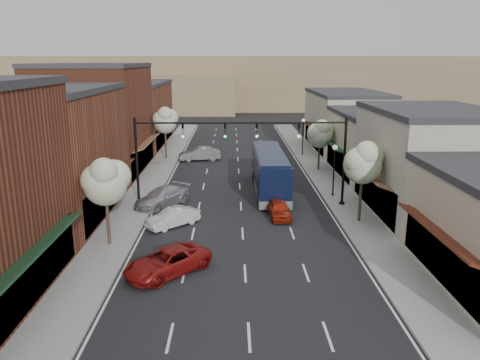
{
  "coord_description": "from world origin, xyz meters",
  "views": [
    {
      "loc": [
        -0.68,
        -27.23,
        11.21
      ],
      "look_at": [
        -0.07,
        7.75,
        2.2
      ],
      "focal_mm": 35.0,
      "sensor_mm": 36.0,
      "label": 1
    }
  ],
  "objects_px": {
    "lamp_post_near": "(334,162)",
    "red_hatchback": "(279,209)",
    "lamp_post_far": "(303,131)",
    "tree_right_far": "(320,133)",
    "parked_car_c": "(162,197)",
    "coach_bus": "(270,171)",
    "signal_mast_right": "(314,148)",
    "tree_right_near": "(364,162)",
    "tree_left_far": "(165,120)",
    "parked_car_b": "(173,217)",
    "parked_car_a": "(167,262)",
    "signal_mast_left": "(167,149)",
    "tree_left_near": "(106,180)",
    "parked_car_e": "(200,154)"
  },
  "relations": [
    {
      "from": "lamp_post_far",
      "to": "coach_bus",
      "type": "xyz_separation_m",
      "value": [
        -5.22,
        -15.83,
        -1.15
      ]
    },
    {
      "from": "parked_car_e",
      "to": "lamp_post_near",
      "type": "bearing_deg",
      "value": 29.68
    },
    {
      "from": "lamp_post_far",
      "to": "parked_car_b",
      "type": "xyz_separation_m",
      "value": [
        -12.6,
        -24.5,
        -2.37
      ]
    },
    {
      "from": "parked_car_b",
      "to": "parked_car_c",
      "type": "bearing_deg",
      "value": 154.85
    },
    {
      "from": "red_hatchback",
      "to": "tree_right_near",
      "type": "bearing_deg",
      "value": -16.28
    },
    {
      "from": "lamp_post_far",
      "to": "parked_car_c",
      "type": "bearing_deg",
      "value": -125.25
    },
    {
      "from": "tree_right_near",
      "to": "lamp_post_far",
      "type": "distance_m",
      "value": 24.11
    },
    {
      "from": "lamp_post_near",
      "to": "red_hatchback",
      "type": "relative_size",
      "value": 1.19
    },
    {
      "from": "lamp_post_far",
      "to": "coach_bus",
      "type": "distance_m",
      "value": 16.71
    },
    {
      "from": "lamp_post_far",
      "to": "parked_car_e",
      "type": "distance_m",
      "value": 12.66
    },
    {
      "from": "lamp_post_near",
      "to": "coach_bus",
      "type": "distance_m",
      "value": 5.6
    },
    {
      "from": "coach_bus",
      "to": "parked_car_a",
      "type": "height_order",
      "value": "coach_bus"
    },
    {
      "from": "tree_right_far",
      "to": "parked_car_c",
      "type": "xyz_separation_m",
      "value": [
        -14.55,
        -11.75,
        -3.26
      ]
    },
    {
      "from": "signal_mast_right",
      "to": "signal_mast_left",
      "type": "distance_m",
      "value": 11.24
    },
    {
      "from": "lamp_post_near",
      "to": "parked_car_b",
      "type": "bearing_deg",
      "value": -150.97
    },
    {
      "from": "signal_mast_left",
      "to": "tree_left_near",
      "type": "xyz_separation_m",
      "value": [
        -2.63,
        -8.05,
        -0.4
      ]
    },
    {
      "from": "tree_left_near",
      "to": "lamp_post_near",
      "type": "xyz_separation_m",
      "value": [
        16.05,
        10.56,
        -1.22
      ]
    },
    {
      "from": "signal_mast_right",
      "to": "lamp_post_far",
      "type": "relative_size",
      "value": 1.85
    },
    {
      "from": "tree_right_far",
      "to": "tree_left_near",
      "type": "height_order",
      "value": "tree_left_near"
    },
    {
      "from": "lamp_post_far",
      "to": "parked_car_c",
      "type": "distance_m",
      "value": 24.36
    },
    {
      "from": "signal_mast_right",
      "to": "lamp_post_far",
      "type": "distance_m",
      "value": 20.19
    },
    {
      "from": "tree_left_near",
      "to": "parked_car_b",
      "type": "bearing_deg",
      "value": 45.89
    },
    {
      "from": "lamp_post_near",
      "to": "coach_bus",
      "type": "relative_size",
      "value": 0.38
    },
    {
      "from": "tree_right_far",
      "to": "parked_car_e",
      "type": "xyz_separation_m",
      "value": [
        -12.74,
        5.5,
        -3.22
      ]
    },
    {
      "from": "coach_bus",
      "to": "parked_car_a",
      "type": "bearing_deg",
      "value": -113.11
    },
    {
      "from": "tree_left_near",
      "to": "red_hatchback",
      "type": "height_order",
      "value": "tree_left_near"
    },
    {
      "from": "signal_mast_left",
      "to": "lamp_post_near",
      "type": "bearing_deg",
      "value": 10.56
    },
    {
      "from": "lamp_post_far",
      "to": "parked_car_c",
      "type": "relative_size",
      "value": 0.88
    },
    {
      "from": "tree_right_far",
      "to": "red_hatchback",
      "type": "distance_m",
      "value": 16.06
    },
    {
      "from": "tree_right_near",
      "to": "tree_right_far",
      "type": "relative_size",
      "value": 1.1
    },
    {
      "from": "tree_right_near",
      "to": "tree_left_near",
      "type": "distance_m",
      "value": 17.08
    },
    {
      "from": "tree_left_near",
      "to": "parked_car_a",
      "type": "relative_size",
      "value": 1.16
    },
    {
      "from": "lamp_post_near",
      "to": "parked_car_e",
      "type": "distance_m",
      "value": 19.42
    },
    {
      "from": "parked_car_b",
      "to": "signal_mast_left",
      "type": "bearing_deg",
      "value": 148.57
    },
    {
      "from": "parked_car_a",
      "to": "parked_car_b",
      "type": "bearing_deg",
      "value": 139.7
    },
    {
      "from": "red_hatchback",
      "to": "lamp_post_far",
      "type": "bearing_deg",
      "value": 74.48
    },
    {
      "from": "tree_left_far",
      "to": "parked_car_b",
      "type": "relative_size",
      "value": 1.59
    },
    {
      "from": "signal_mast_left",
      "to": "lamp_post_far",
      "type": "distance_m",
      "value": 24.14
    },
    {
      "from": "lamp_post_near",
      "to": "tree_right_near",
      "type": "bearing_deg",
      "value": -85.23
    },
    {
      "from": "parked_car_a",
      "to": "tree_right_far",
      "type": "bearing_deg",
      "value": 107.35
    },
    {
      "from": "tree_left_near",
      "to": "parked_car_b",
      "type": "height_order",
      "value": "tree_left_near"
    },
    {
      "from": "lamp_post_near",
      "to": "parked_car_a",
      "type": "xyz_separation_m",
      "value": [
        -12.0,
        -14.43,
        -2.32
      ]
    },
    {
      "from": "red_hatchback",
      "to": "signal_mast_left",
      "type": "bearing_deg",
      "value": 158.94
    },
    {
      "from": "tree_right_near",
      "to": "tree_left_far",
      "type": "relative_size",
      "value": 0.97
    },
    {
      "from": "tree_right_near",
      "to": "parked_car_c",
      "type": "xyz_separation_m",
      "value": [
        -14.55,
        4.25,
        -3.72
      ]
    },
    {
      "from": "lamp_post_near",
      "to": "parked_car_c",
      "type": "distance_m",
      "value": 14.37
    },
    {
      "from": "tree_right_far",
      "to": "lamp_post_near",
      "type": "height_order",
      "value": "tree_right_far"
    },
    {
      "from": "coach_bus",
      "to": "lamp_post_far",
      "type": "bearing_deg",
      "value": 71.48
    },
    {
      "from": "tree_left_near",
      "to": "lamp_post_far",
      "type": "relative_size",
      "value": 1.28
    },
    {
      "from": "signal_mast_left",
      "to": "tree_left_near",
      "type": "distance_m",
      "value": 8.48
    }
  ]
}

